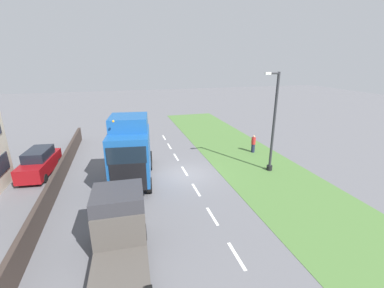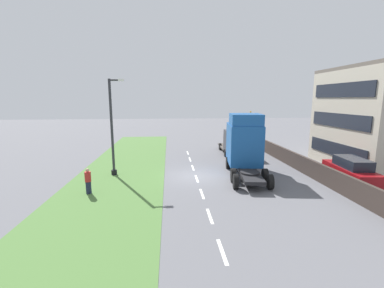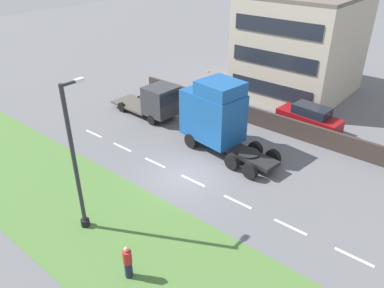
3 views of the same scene
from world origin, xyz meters
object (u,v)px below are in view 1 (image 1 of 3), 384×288
object	(u,v)px
lorry_cab	(131,153)
parked_car	(40,163)
flatbed_truck	(119,222)
pedestrian	(253,144)
lamp_post	(273,129)

from	to	relation	value
lorry_cab	parked_car	size ratio (longest dim) A/B	1.50
flatbed_truck	pedestrian	distance (m)	16.02
flatbed_truck	parked_car	distance (m)	11.73
parked_car	lamp_post	world-z (taller)	lamp_post
lorry_cab	flatbed_truck	world-z (taller)	lorry_cab
lorry_cab	pedestrian	xyz separation A→B (m)	(-11.40, -3.89, -1.64)
lorry_cab	flatbed_truck	xyz separation A→B (m)	(0.88, 6.39, -0.98)
parked_car	lamp_post	xyz separation A→B (m)	(-17.24, 4.04, 2.43)
lamp_post	pedestrian	bearing A→B (deg)	-101.19
lamp_post	pedestrian	world-z (taller)	lamp_post
flatbed_truck	lamp_post	size ratio (longest dim) A/B	0.83
lorry_cab	pedestrian	distance (m)	12.15
lamp_post	parked_car	bearing A→B (deg)	-13.20
lamp_post	pedestrian	size ratio (longest dim) A/B	4.52
flatbed_truck	lamp_post	distance (m)	13.14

